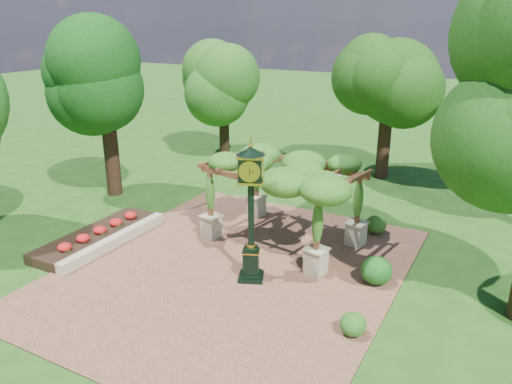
% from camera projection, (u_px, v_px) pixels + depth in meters
% --- Properties ---
extents(ground, '(120.00, 120.00, 0.00)m').
position_uv_depth(ground, '(217.00, 283.00, 15.27)').
color(ground, '#1E4714').
rests_on(ground, ground).
extents(brick_plaza, '(10.00, 12.00, 0.04)m').
position_uv_depth(brick_plaza, '(234.00, 269.00, 16.09)').
color(brick_plaza, brown).
rests_on(brick_plaza, ground).
extents(border_wall, '(0.35, 5.00, 0.40)m').
position_uv_depth(border_wall, '(115.00, 241.00, 17.68)').
color(border_wall, '#C6B793').
rests_on(border_wall, ground).
extents(flower_bed, '(1.50, 5.00, 0.36)m').
position_uv_depth(flower_bed, '(97.00, 237.00, 18.09)').
color(flower_bed, red).
rests_on(flower_bed, ground).
extents(pedestal_clock, '(1.11, 1.11, 4.29)m').
position_uv_depth(pedestal_clock, '(251.00, 202.00, 14.65)').
color(pedestal_clock, black).
rests_on(pedestal_clock, brick_plaza).
extents(pergola, '(5.67, 4.08, 3.28)m').
position_uv_depth(pergola, '(283.00, 171.00, 17.24)').
color(pergola, '#BCB28C').
rests_on(pergola, brick_plaza).
extents(sundial, '(0.76, 0.76, 1.11)m').
position_uv_depth(sundial, '(336.00, 187.00, 22.45)').
color(sundial, gray).
rests_on(sundial, ground).
extents(shrub_front, '(0.71, 0.71, 0.61)m').
position_uv_depth(shrub_front, '(353.00, 324.00, 12.64)').
color(shrub_front, '#265B1A').
rests_on(shrub_front, brick_plaza).
extents(shrub_mid, '(1.07, 1.07, 0.85)m').
position_uv_depth(shrub_mid, '(376.00, 270.00, 15.08)').
color(shrub_mid, '#174E16').
rests_on(shrub_mid, brick_plaza).
extents(shrub_back, '(0.85, 0.85, 0.70)m').
position_uv_depth(shrub_back, '(376.00, 224.00, 18.62)').
color(shrub_back, '#2F5F1B').
rests_on(shrub_back, brick_plaza).
extents(tree_west_near, '(3.70, 3.70, 7.64)m').
position_uv_depth(tree_west_near, '(104.00, 79.00, 21.31)').
color(tree_west_near, '#341F14').
rests_on(tree_west_near, ground).
extents(tree_west_far, '(3.47, 3.47, 6.70)m').
position_uv_depth(tree_west_far, '(223.00, 76.00, 27.91)').
color(tree_west_far, black).
rests_on(tree_west_far, ground).
extents(tree_north, '(3.89, 3.89, 7.43)m').
position_uv_depth(tree_north, '(390.00, 75.00, 23.76)').
color(tree_north, '#331E14').
rests_on(tree_north, ground).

